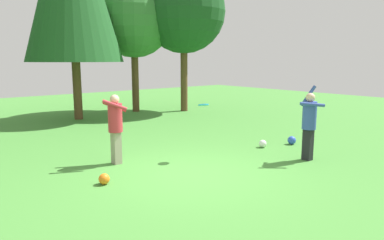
{
  "coord_description": "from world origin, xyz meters",
  "views": [
    {
      "loc": [
        -4.86,
        -5.87,
        2.51
      ],
      "look_at": [
        0.62,
        0.74,
        1.05
      ],
      "focal_mm": 33.51,
      "sensor_mm": 36.0,
      "label": 1
    }
  ],
  "objects_px": {
    "person_thrower": "(309,120)",
    "frisbee": "(203,105)",
    "ball_orange": "(104,179)",
    "tree_right": "(134,19)",
    "ball_blue": "(292,140)",
    "ball_white": "(263,144)",
    "tree_far_right": "(184,12)",
    "person_catcher": "(115,123)"
  },
  "relations": [
    {
      "from": "person_catcher",
      "to": "tree_right",
      "type": "bearing_deg",
      "value": 83.49
    },
    {
      "from": "person_catcher",
      "to": "tree_right",
      "type": "xyz_separation_m",
      "value": [
        4.98,
        7.42,
        3.37
      ]
    },
    {
      "from": "person_catcher",
      "to": "frisbee",
      "type": "height_order",
      "value": "person_catcher"
    },
    {
      "from": "person_thrower",
      "to": "frisbee",
      "type": "height_order",
      "value": "person_thrower"
    },
    {
      "from": "person_thrower",
      "to": "frisbee",
      "type": "relative_size",
      "value": 5.21
    },
    {
      "from": "person_thrower",
      "to": "frisbee",
      "type": "xyz_separation_m",
      "value": [
        -1.93,
        1.78,
        0.37
      ]
    },
    {
      "from": "person_thrower",
      "to": "ball_blue",
      "type": "distance_m",
      "value": 1.89
    },
    {
      "from": "ball_white",
      "to": "frisbee",
      "type": "bearing_deg",
      "value": 173.84
    },
    {
      "from": "ball_orange",
      "to": "tree_right",
      "type": "height_order",
      "value": "tree_right"
    },
    {
      "from": "ball_orange",
      "to": "tree_right",
      "type": "xyz_separation_m",
      "value": [
        5.88,
        8.59,
        4.26
      ]
    },
    {
      "from": "tree_far_right",
      "to": "frisbee",
      "type": "bearing_deg",
      "value": -125.18
    },
    {
      "from": "person_thrower",
      "to": "frisbee",
      "type": "bearing_deg",
      "value": -0.0
    },
    {
      "from": "ball_blue",
      "to": "tree_far_right",
      "type": "height_order",
      "value": "tree_far_right"
    },
    {
      "from": "frisbee",
      "to": "ball_blue",
      "type": "xyz_separation_m",
      "value": [
        3.05,
        -0.54,
        -1.26
      ]
    },
    {
      "from": "person_thrower",
      "to": "ball_orange",
      "type": "relative_size",
      "value": 8.32
    },
    {
      "from": "person_catcher",
      "to": "ball_blue",
      "type": "xyz_separation_m",
      "value": [
        4.98,
        -1.53,
        -0.88
      ]
    },
    {
      "from": "person_thrower",
      "to": "tree_right",
      "type": "distance_m",
      "value": 10.8
    },
    {
      "from": "frisbee",
      "to": "ball_orange",
      "type": "distance_m",
      "value": 3.11
    },
    {
      "from": "ball_orange",
      "to": "tree_far_right",
      "type": "distance_m",
      "value": 11.58
    },
    {
      "from": "person_catcher",
      "to": "ball_blue",
      "type": "relative_size",
      "value": 6.84
    },
    {
      "from": "person_thrower",
      "to": "tree_right",
      "type": "xyz_separation_m",
      "value": [
        1.12,
        10.2,
        3.36
      ]
    },
    {
      "from": "frisbee",
      "to": "tree_right",
      "type": "xyz_separation_m",
      "value": [
        3.06,
        8.42,
        2.99
      ]
    },
    {
      "from": "ball_white",
      "to": "tree_far_right",
      "type": "height_order",
      "value": "tree_far_right"
    },
    {
      "from": "frisbee",
      "to": "ball_blue",
      "type": "height_order",
      "value": "frisbee"
    },
    {
      "from": "tree_far_right",
      "to": "ball_orange",
      "type": "bearing_deg",
      "value": -137.21
    },
    {
      "from": "ball_blue",
      "to": "person_thrower",
      "type": "bearing_deg",
      "value": -131.99
    },
    {
      "from": "ball_orange",
      "to": "frisbee",
      "type": "bearing_deg",
      "value": 3.41
    },
    {
      "from": "frisbee",
      "to": "ball_orange",
      "type": "bearing_deg",
      "value": -176.59
    },
    {
      "from": "ball_orange",
      "to": "person_thrower",
      "type": "bearing_deg",
      "value": -18.69
    },
    {
      "from": "ball_blue",
      "to": "tree_far_right",
      "type": "relative_size",
      "value": 0.04
    },
    {
      "from": "frisbee",
      "to": "ball_white",
      "type": "bearing_deg",
      "value": -6.16
    },
    {
      "from": "ball_white",
      "to": "person_catcher",
      "type": "bearing_deg",
      "value": 163.06
    },
    {
      "from": "ball_blue",
      "to": "tree_right",
      "type": "distance_m",
      "value": 9.92
    },
    {
      "from": "person_catcher",
      "to": "ball_white",
      "type": "relative_size",
      "value": 7.7
    },
    {
      "from": "tree_right",
      "to": "ball_white",
      "type": "bearing_deg",
      "value": -96.37
    },
    {
      "from": "person_thrower",
      "to": "ball_white",
      "type": "distance_m",
      "value": 1.8
    },
    {
      "from": "frisbee",
      "to": "tree_far_right",
      "type": "relative_size",
      "value": 0.05
    },
    {
      "from": "ball_blue",
      "to": "ball_white",
      "type": "distance_m",
      "value": 1.01
    },
    {
      "from": "ball_orange",
      "to": "tree_far_right",
      "type": "relative_size",
      "value": 0.03
    },
    {
      "from": "frisbee",
      "to": "tree_right",
      "type": "relative_size",
      "value": 0.06
    },
    {
      "from": "frisbee",
      "to": "ball_orange",
      "type": "height_order",
      "value": "frisbee"
    },
    {
      "from": "person_thrower",
      "to": "ball_orange",
      "type": "bearing_deg",
      "value": 23.95
    }
  ]
}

